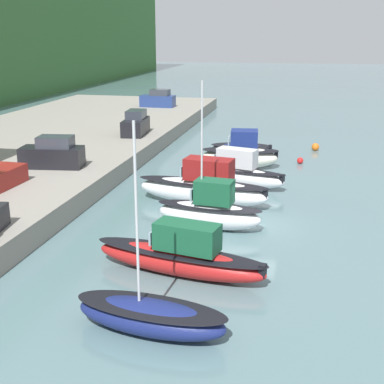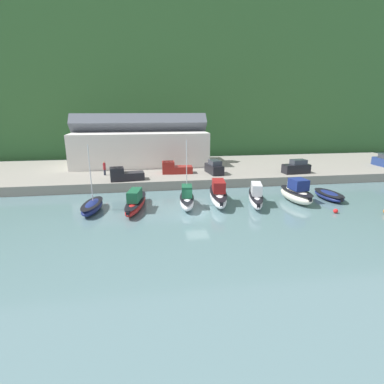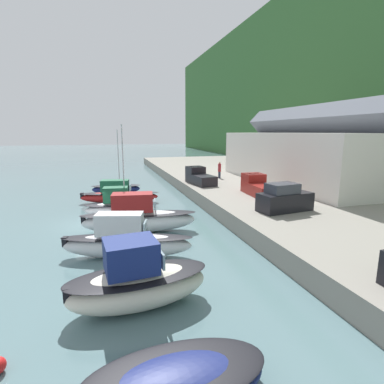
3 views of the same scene
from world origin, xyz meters
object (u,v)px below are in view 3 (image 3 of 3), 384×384
(pickup_truck_1, at_px, (199,176))
(person_on_quay, at_px, (219,170))
(moored_boat_3, at_px, (138,218))
(moored_boat_5, at_px, (138,282))
(pickup_truck_0, at_px, (258,186))
(moored_boat_1, at_px, (119,195))
(moored_boat_2, at_px, (119,207))
(moored_boat_0, at_px, (116,189))
(moored_boat_6, at_px, (176,382))
(moored_boat_4, at_px, (126,241))
(parked_car_1, at_px, (284,199))

(pickup_truck_1, xyz_separation_m, person_on_quay, (-3.17, 3.82, 0.28))
(moored_boat_3, bearing_deg, pickup_truck_1, 152.63)
(moored_boat_5, height_order, pickup_truck_0, pickup_truck_0)
(moored_boat_1, xyz_separation_m, moored_boat_2, (5.94, -0.20, 0.15))
(moored_boat_5, distance_m, pickup_truck_0, 19.14)
(moored_boat_0, relative_size, person_on_quay, 3.54)
(pickup_truck_0, bearing_deg, moored_boat_0, 142.80)
(moored_boat_3, height_order, moored_boat_6, moored_boat_3)
(moored_boat_3, height_order, moored_boat_5, moored_boat_5)
(moored_boat_5, bearing_deg, moored_boat_4, 175.51)
(moored_boat_0, bearing_deg, person_on_quay, 97.91)
(moored_boat_0, distance_m, person_on_quay, 13.37)
(moored_boat_2, distance_m, moored_boat_4, 8.44)
(moored_boat_2, height_order, parked_car_1, moored_boat_2)
(moored_boat_1, bearing_deg, moored_boat_6, 11.95)
(moored_boat_1, relative_size, moored_boat_3, 0.96)
(moored_boat_2, relative_size, moored_boat_6, 1.47)
(moored_boat_4, bearing_deg, moored_boat_2, -164.98)
(moored_boat_2, xyz_separation_m, pickup_truck_0, (-0.19, 13.15, 1.13))
(moored_boat_1, bearing_deg, person_on_quay, 121.79)
(moored_boat_3, xyz_separation_m, pickup_truck_0, (-4.22, 12.01, 1.05))
(moored_boat_2, distance_m, pickup_truck_1, 12.37)
(moored_boat_5, height_order, pickup_truck_1, pickup_truck_1)
(moored_boat_2, height_order, moored_boat_3, moored_boat_2)
(moored_boat_0, height_order, moored_boat_5, moored_boat_0)
(moored_boat_2, bearing_deg, moored_boat_4, 6.24)
(moored_boat_3, distance_m, moored_boat_6, 14.56)
(moored_boat_6, distance_m, pickup_truck_1, 27.88)
(moored_boat_6, height_order, pickup_truck_0, pickup_truck_0)
(moored_boat_3, xyz_separation_m, moored_boat_6, (14.54, -0.54, -0.59))
(moored_boat_3, relative_size, parked_car_1, 1.96)
(moored_boat_5, relative_size, moored_boat_6, 1.16)
(moored_boat_0, height_order, moored_boat_2, moored_boat_2)
(moored_boat_3, bearing_deg, parked_car_1, 87.85)
(moored_boat_1, relative_size, pickup_truck_0, 1.74)
(moored_boat_4, distance_m, pickup_truck_1, 18.88)
(moored_boat_4, distance_m, person_on_quay, 23.62)
(moored_boat_0, height_order, moored_boat_4, moored_boat_0)
(parked_car_1, bearing_deg, moored_boat_0, -152.35)
(pickup_truck_0, bearing_deg, person_on_quay, 90.72)
(moored_boat_2, bearing_deg, moored_boat_5, 6.89)
(moored_boat_0, bearing_deg, parked_car_1, 42.61)
(moored_boat_4, xyz_separation_m, pickup_truck_1, (-16.21, 9.60, 1.16))
(moored_boat_2, relative_size, person_on_quay, 3.70)
(moored_boat_3, height_order, parked_car_1, parked_car_1)
(moored_boat_1, height_order, moored_boat_4, moored_boat_4)
(moored_boat_2, relative_size, parked_car_1, 1.80)
(parked_car_1, relative_size, person_on_quay, 2.06)
(moored_boat_3, distance_m, parked_car_1, 11.16)
(moored_boat_5, xyz_separation_m, moored_boat_6, (4.80, 0.52, -0.61))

